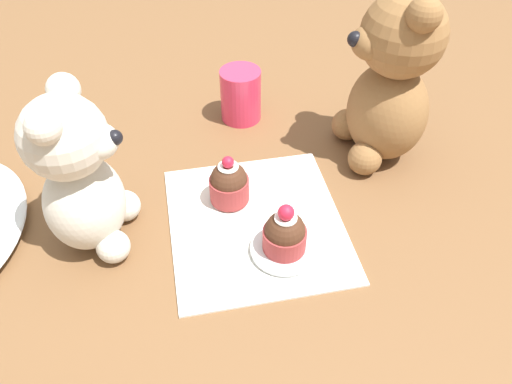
% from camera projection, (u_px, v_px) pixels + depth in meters
% --- Properties ---
extents(ground_plane, '(4.00, 4.00, 0.00)m').
position_uv_depth(ground_plane, '(256.00, 224.00, 0.63)').
color(ground_plane, brown).
extents(knitted_placemat, '(0.24, 0.21, 0.01)m').
position_uv_depth(knitted_placemat, '(256.00, 222.00, 0.63)').
color(knitted_placemat, silver).
rests_on(knitted_placemat, ground_plane).
extents(teddy_bear_cream, '(0.12, 0.11, 0.21)m').
position_uv_depth(teddy_bear_cream, '(80.00, 177.00, 0.55)').
color(teddy_bear_cream, beige).
rests_on(teddy_bear_cream, ground_plane).
extents(teddy_bear_tan, '(0.13, 0.13, 0.24)m').
position_uv_depth(teddy_bear_tan, '(391.00, 82.00, 0.65)').
color(teddy_bear_tan, olive).
rests_on(teddy_bear_tan, ground_plane).
extents(cupcake_near_cream_bear, '(0.05, 0.05, 0.07)m').
position_uv_depth(cupcake_near_cream_bear, '(229.00, 183.00, 0.64)').
color(cupcake_near_cream_bear, '#993333').
rests_on(cupcake_near_cream_bear, knitted_placemat).
extents(saucer_plate, '(0.08, 0.08, 0.01)m').
position_uv_depth(saucer_plate, '(284.00, 248.00, 0.59)').
color(saucer_plate, silver).
rests_on(saucer_plate, knitted_placemat).
extents(cupcake_near_tan_bear, '(0.05, 0.05, 0.07)m').
position_uv_depth(cupcake_near_tan_bear, '(285.00, 234.00, 0.57)').
color(cupcake_near_tan_bear, '#993333').
rests_on(cupcake_near_tan_bear, saucer_plate).
extents(juice_glass, '(0.06, 0.06, 0.08)m').
position_uv_depth(juice_glass, '(241.00, 95.00, 0.77)').
color(juice_glass, '#DB3356').
rests_on(juice_glass, ground_plane).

